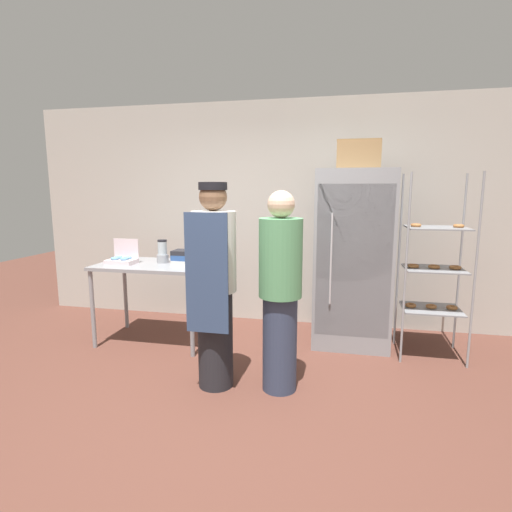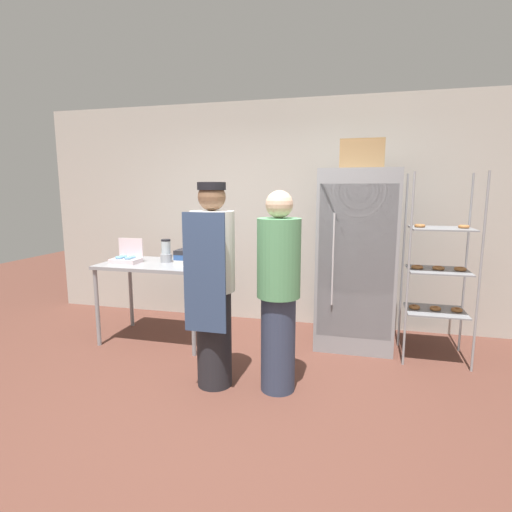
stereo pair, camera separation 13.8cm
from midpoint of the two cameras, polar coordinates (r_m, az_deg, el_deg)
name	(u,v)px [view 1 (the left image)]	position (r m, az deg, el deg)	size (l,w,h in m)	color
ground_plane	(229,409)	(3.30, -5.17, -20.91)	(14.00, 14.00, 0.00)	brown
back_wall	(277,214)	(5.04, 2.18, 6.01)	(6.40, 0.12, 2.74)	#B7B2A8
refrigerator	(353,259)	(4.37, 12.76, -0.40)	(0.80, 0.70, 1.88)	gray
baking_rack	(434,269)	(4.29, 23.24, -1.77)	(0.62, 0.52, 1.83)	#93969B
prep_counter	(154,272)	(4.51, -15.22, -2.20)	(1.19, 0.74, 0.88)	gray
donut_box	(122,260)	(4.57, -19.42, -0.48)	(0.30, 0.22, 0.26)	silver
blender_pitcher	(163,253)	(4.50, -14.07, 0.47)	(0.13, 0.13, 0.25)	#99999E
binder_stack	(187,257)	(4.34, -10.67, -0.20)	(0.31, 0.21, 0.15)	silver
cardboard_storage_box	(358,155)	(4.36, 13.50, 13.86)	(0.44, 0.31, 0.30)	#937047
person_baker	(214,284)	(3.33, -7.16, -3.94)	(0.37, 0.38, 1.73)	#232328
person_customer	(280,291)	(3.26, 2.28, -5.07)	(0.35, 0.35, 1.66)	#333D56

